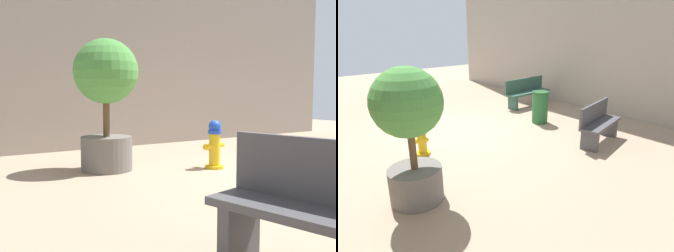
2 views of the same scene
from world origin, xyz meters
The scene contains 4 objects.
ground_plane centered at (0.00, 0.00, 0.00)m, with size 23.40×23.40×0.00m, color tan.
fire_hydrant centered at (1.30, 0.79, 0.40)m, with size 0.39×0.41×0.81m.
bench_far centered at (-2.20, 2.84, 0.49)m, with size 1.54×0.71×0.95m.
planter_tree centered at (2.13, 2.37, 1.27)m, with size 1.05×1.05×2.13m.
Camera 1 is at (-3.66, 4.99, 1.24)m, focal length 41.56 mm.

